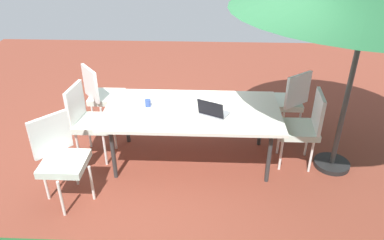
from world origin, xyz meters
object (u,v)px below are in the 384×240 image
(chair_west, at_px, (303,125))
(chair_southwest, at_px, (288,100))
(dining_table, at_px, (192,113))
(cup, at_px, (148,103))
(chair_east, at_px, (89,118))
(chair_southeast, at_px, (102,94))
(laptop, at_px, (213,112))
(chair_northeast, at_px, (61,156))

(chair_west, height_order, chair_southwest, same)
(dining_table, xyz_separation_m, chair_southwest, (-1.29, -0.70, -0.14))
(dining_table, bearing_deg, cup, -6.12)
(chair_east, xyz_separation_m, chair_southeast, (0.01, -0.71, 0.00))
(chair_southwest, bearing_deg, chair_southeast, -38.78)
(laptop, bearing_deg, chair_southeast, -3.26)
(laptop, bearing_deg, chair_east, 19.61)
(chair_northeast, relative_size, chair_west, 1.00)
(chair_east, xyz_separation_m, chair_west, (-2.66, 0.06, 0.00))
(chair_east, height_order, cup, chair_east)
(chair_east, bearing_deg, laptop, -90.33)
(chair_northeast, relative_size, chair_southeast, 1.00)
(chair_southwest, xyz_separation_m, laptop, (1.04, 0.83, 0.23))
(cup, bearing_deg, chair_northeast, 45.03)
(chair_east, height_order, chair_southeast, same)
(cup, bearing_deg, chair_southwest, -160.80)
(chair_east, distance_m, cup, 0.80)
(chair_southwest, bearing_deg, chair_northeast, -8.47)
(laptop, height_order, cup, laptop)
(chair_west, bearing_deg, chair_southeast, -101.13)
(dining_table, bearing_deg, chair_west, 179.96)
(chair_east, xyz_separation_m, chair_southwest, (-2.60, -0.64, 0.00))
(chair_northeast, xyz_separation_m, chair_west, (-2.72, -0.77, 0.00))
(chair_east, height_order, chair_northeast, same)
(chair_west, distance_m, chair_southeast, 2.78)
(chair_northeast, height_order, laptop, chair_northeast)
(dining_table, bearing_deg, laptop, 151.63)
(cup, bearing_deg, laptop, 166.28)
(chair_southeast, bearing_deg, chair_southwest, -129.92)
(chair_west, distance_m, cup, 1.91)
(chair_northeast, relative_size, laptop, 2.47)
(chair_east, distance_m, chair_southeast, 0.71)
(chair_west, xyz_separation_m, cup, (1.90, -0.06, 0.23))
(cup, bearing_deg, chair_southeast, -42.34)
(dining_table, relative_size, chair_southeast, 2.16)
(dining_table, relative_size, chair_west, 2.16)
(chair_northeast, height_order, chair_west, same)
(dining_table, distance_m, chair_southeast, 1.53)
(chair_east, height_order, laptop, chair_east)
(chair_west, bearing_deg, chair_east, -86.36)
(dining_table, height_order, laptop, laptop)
(dining_table, xyz_separation_m, chair_southeast, (1.32, -0.76, -0.14))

